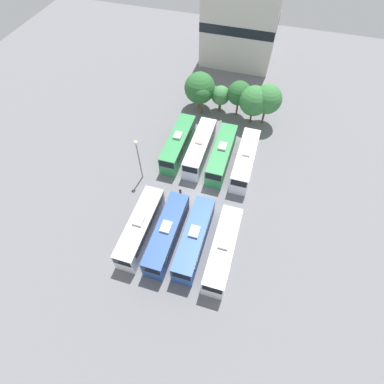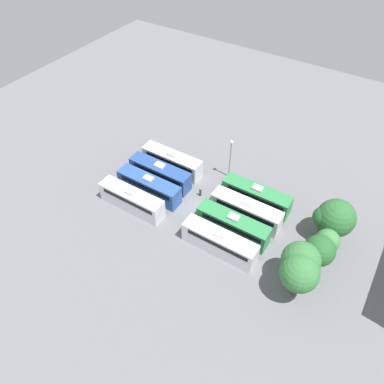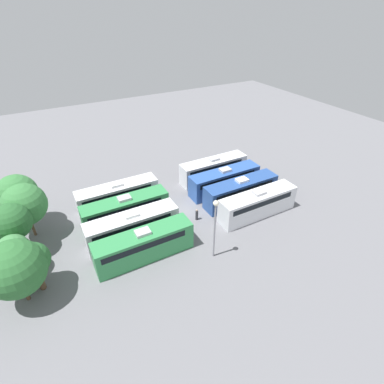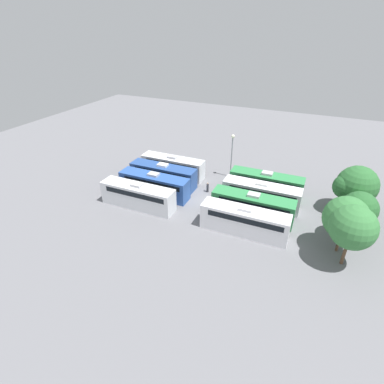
{
  "view_description": "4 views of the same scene",
  "coord_description": "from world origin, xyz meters",
  "px_view_note": "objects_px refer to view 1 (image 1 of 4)",
  "views": [
    {
      "loc": [
        6.56,
        -24.56,
        35.62
      ],
      "look_at": [
        -0.5,
        -0.97,
        2.29
      ],
      "focal_mm": 28.0,
      "sensor_mm": 36.0,
      "label": 1
    },
    {
      "loc": [
        34.57,
        21.59,
        43.37
      ],
      "look_at": [
        -0.28,
        -0.62,
        2.48
      ],
      "focal_mm": 35.0,
      "sensor_mm": 36.0,
      "label": 2
    },
    {
      "loc": [
        -29.35,
        15.15,
        24.44
      ],
      "look_at": [
        0.51,
        -1.3,
        2.35
      ],
      "focal_mm": 28.0,
      "sensor_mm": 36.0,
      "label": 3
    },
    {
      "loc": [
        36.11,
        13.96,
        23.34
      ],
      "look_at": [
        1.27,
        -1.43,
        1.65
      ],
      "focal_mm": 28.0,
      "sensor_mm": 36.0,
      "label": 4
    }
  ],
  "objects_px": {
    "bus_7": "(245,160)",
    "tree_2": "(221,95)",
    "tree_0": "(200,88)",
    "bus_4": "(178,143)",
    "depot_building": "(240,25)",
    "bus_2": "(194,238)",
    "light_pole": "(138,154)",
    "bus_6": "(222,154)",
    "bus_0": "(141,227)",
    "bus_3": "(223,249)",
    "tree_4": "(254,101)",
    "tree_1": "(201,94)",
    "worker_person": "(180,192)",
    "tree_5": "(267,99)",
    "bus_1": "(167,233)",
    "tree_3": "(239,93)",
    "bus_5": "(200,148)"
  },
  "relations": [
    {
      "from": "worker_person",
      "to": "tree_5",
      "type": "height_order",
      "value": "tree_5"
    },
    {
      "from": "tree_3",
      "to": "bus_3",
      "type": "bearing_deg",
      "value": -82.1
    },
    {
      "from": "worker_person",
      "to": "tree_5",
      "type": "relative_size",
      "value": 0.22
    },
    {
      "from": "bus_6",
      "to": "depot_building",
      "type": "relative_size",
      "value": 0.74
    },
    {
      "from": "bus_3",
      "to": "bus_6",
      "type": "distance_m",
      "value": 16.12
    },
    {
      "from": "bus_4",
      "to": "tree_3",
      "type": "height_order",
      "value": "tree_3"
    },
    {
      "from": "bus_5",
      "to": "tree_1",
      "type": "distance_m",
      "value": 11.08
    },
    {
      "from": "bus_0",
      "to": "bus_3",
      "type": "height_order",
      "value": "same"
    },
    {
      "from": "bus_3",
      "to": "tree_2",
      "type": "xyz_separation_m",
      "value": [
        -7.09,
        28.18,
        1.36
      ]
    },
    {
      "from": "bus_2",
      "to": "tree_0",
      "type": "distance_m",
      "value": 28.46
    },
    {
      "from": "bus_0",
      "to": "bus_6",
      "type": "relative_size",
      "value": 1.0
    },
    {
      "from": "bus_0",
      "to": "bus_1",
      "type": "height_order",
      "value": "same"
    },
    {
      "from": "bus_6",
      "to": "tree_5",
      "type": "distance_m",
      "value": 12.71
    },
    {
      "from": "bus_7",
      "to": "tree_2",
      "type": "height_order",
      "value": "tree_2"
    },
    {
      "from": "tree_2",
      "to": "depot_building",
      "type": "bearing_deg",
      "value": 91.72
    },
    {
      "from": "bus_0",
      "to": "bus_5",
      "type": "distance_m",
      "value": 16.34
    },
    {
      "from": "bus_7",
      "to": "light_pole",
      "type": "distance_m",
      "value": 16.17
    },
    {
      "from": "worker_person",
      "to": "bus_7",
      "type": "bearing_deg",
      "value": 45.41
    },
    {
      "from": "bus_6",
      "to": "light_pole",
      "type": "height_order",
      "value": "light_pole"
    },
    {
      "from": "tree_4",
      "to": "tree_5",
      "type": "xyz_separation_m",
      "value": [
        2.09,
        0.55,
        0.35
      ]
    },
    {
      "from": "tree_0",
      "to": "tree_1",
      "type": "bearing_deg",
      "value": -64.07
    },
    {
      "from": "light_pole",
      "to": "tree_5",
      "type": "bearing_deg",
      "value": 48.68
    },
    {
      "from": "light_pole",
      "to": "tree_5",
      "type": "relative_size",
      "value": 1.03
    },
    {
      "from": "bus_0",
      "to": "tree_5",
      "type": "xyz_separation_m",
      "value": [
        11.9,
        26.96,
        3.08
      ]
    },
    {
      "from": "bus_0",
      "to": "bus_6",
      "type": "xyz_separation_m",
      "value": [
        7.05,
        15.63,
        0.0
      ]
    },
    {
      "from": "tree_5",
      "to": "depot_building",
      "type": "distance_m",
      "value": 20.75
    },
    {
      "from": "light_pole",
      "to": "tree_3",
      "type": "relative_size",
      "value": 1.14
    },
    {
      "from": "bus_0",
      "to": "tree_0",
      "type": "height_order",
      "value": "tree_0"
    },
    {
      "from": "bus_1",
      "to": "tree_3",
      "type": "relative_size",
      "value": 1.67
    },
    {
      "from": "worker_person",
      "to": "bus_4",
      "type": "bearing_deg",
      "value": 109.84
    },
    {
      "from": "tree_0",
      "to": "bus_4",
      "type": "bearing_deg",
      "value": -90.6
    },
    {
      "from": "bus_3",
      "to": "tree_4",
      "type": "xyz_separation_m",
      "value": [
        -1.08,
        26.43,
        2.73
      ]
    },
    {
      "from": "worker_person",
      "to": "tree_5",
      "type": "xyz_separation_m",
      "value": [
        9.0,
        19.44,
        4.18
      ]
    },
    {
      "from": "bus_2",
      "to": "light_pole",
      "type": "distance_m",
      "value": 14.29
    },
    {
      "from": "light_pole",
      "to": "tree_4",
      "type": "bearing_deg",
      "value": 51.82
    },
    {
      "from": "bus_0",
      "to": "worker_person",
      "type": "bearing_deg",
      "value": 68.95
    },
    {
      "from": "bus_1",
      "to": "light_pole",
      "type": "bearing_deg",
      "value": 128.87
    },
    {
      "from": "bus_4",
      "to": "depot_building",
      "type": "xyz_separation_m",
      "value": [
        3.42,
        29.72,
        5.62
      ]
    },
    {
      "from": "tree_1",
      "to": "worker_person",
      "type": "bearing_deg",
      "value": -83.31
    },
    {
      "from": "bus_6",
      "to": "bus_7",
      "type": "height_order",
      "value": "same"
    },
    {
      "from": "bus_0",
      "to": "tree_4",
      "type": "bearing_deg",
      "value": 69.61
    },
    {
      "from": "bus_6",
      "to": "depot_building",
      "type": "height_order",
      "value": "depot_building"
    },
    {
      "from": "bus_7",
      "to": "tree_0",
      "type": "xyz_separation_m",
      "value": [
        -10.77,
        12.41,
        2.28
      ]
    },
    {
      "from": "bus_5",
      "to": "light_pole",
      "type": "bearing_deg",
      "value": -136.58
    },
    {
      "from": "depot_building",
      "to": "light_pole",
      "type": "bearing_deg",
      "value": -100.89
    },
    {
      "from": "tree_4",
      "to": "depot_building",
      "type": "xyz_separation_m",
      "value": [
        -6.54,
        19.25,
        2.89
      ]
    },
    {
      "from": "bus_5",
      "to": "depot_building",
      "type": "distance_m",
      "value": 30.21
    },
    {
      "from": "tree_0",
      "to": "tree_5",
      "type": "relative_size",
      "value": 0.93
    },
    {
      "from": "tree_1",
      "to": "depot_building",
      "type": "xyz_separation_m",
      "value": [
        2.61,
        19.16,
        3.55
      ]
    },
    {
      "from": "bus_7",
      "to": "depot_building",
      "type": "bearing_deg",
      "value": 103.94
    }
  ]
}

